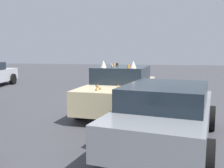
% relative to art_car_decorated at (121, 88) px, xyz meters
% --- Properties ---
extents(ground_plane, '(60.00, 60.00, 0.00)m').
position_rel_art_car_decorated_xyz_m(ground_plane, '(-0.05, 0.00, -0.75)').
color(ground_plane, '#47474C').
extents(art_car_decorated, '(4.79, 2.39, 1.71)m').
position_rel_art_car_decorated_xyz_m(art_car_decorated, '(0.00, 0.00, 0.00)').
color(art_car_decorated, beige).
rests_on(art_car_decorated, ground).
extents(parked_sedan_near_left, '(4.60, 2.62, 1.33)m').
position_rel_art_car_decorated_xyz_m(parked_sedan_near_left, '(-3.07, -1.44, -0.06)').
color(parked_sedan_near_left, gray).
rests_on(parked_sedan_near_left, ground).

